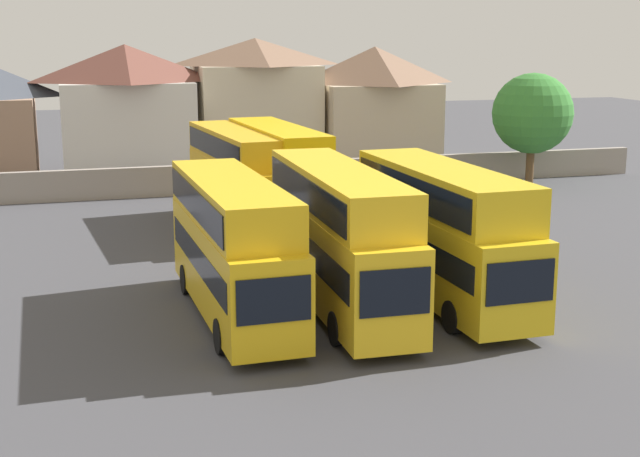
{
  "coord_description": "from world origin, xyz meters",
  "views": [
    {
      "loc": [
        -9.06,
        -28.38,
        9.59
      ],
      "look_at": [
        0.0,
        3.0,
        2.32
      ],
      "focal_mm": 49.72,
      "sensor_mm": 36.0,
      "label": 1
    }
  ],
  "objects_px": {
    "house_terrace_far_right": "(374,105)",
    "bus_2": "(339,231)",
    "bus_4": "(239,173)",
    "house_terrace_right": "(256,103)",
    "house_terrace_centre": "(127,109)",
    "bus_1": "(233,241)",
    "bus_5": "(278,170)",
    "tree_left_of_lot": "(533,114)",
    "bus_3": "(443,226)"
  },
  "relations": [
    {
      "from": "house_terrace_centre",
      "to": "house_terrace_right",
      "type": "xyz_separation_m",
      "value": [
        9.08,
        0.86,
        0.18
      ]
    },
    {
      "from": "bus_5",
      "to": "tree_left_of_lot",
      "type": "distance_m",
      "value": 20.05
    },
    {
      "from": "house_terrace_centre",
      "to": "bus_4",
      "type": "bearing_deg",
      "value": -77.72
    },
    {
      "from": "bus_4",
      "to": "house_terrace_right",
      "type": "relative_size",
      "value": 1.19
    },
    {
      "from": "bus_1",
      "to": "bus_2",
      "type": "xyz_separation_m",
      "value": [
        3.73,
        -0.09,
        0.12
      ]
    },
    {
      "from": "bus_4",
      "to": "house_terrace_centre",
      "type": "xyz_separation_m",
      "value": [
        -4.03,
        18.53,
        1.74
      ]
    },
    {
      "from": "bus_2",
      "to": "house_terrace_far_right",
      "type": "bearing_deg",
      "value": 159.9
    },
    {
      "from": "bus_2",
      "to": "bus_3",
      "type": "relative_size",
      "value": 1.07
    },
    {
      "from": "bus_4",
      "to": "tree_left_of_lot",
      "type": "relative_size",
      "value": 1.54
    },
    {
      "from": "bus_5",
      "to": "house_terrace_right",
      "type": "relative_size",
      "value": 1.19
    },
    {
      "from": "bus_2",
      "to": "tree_left_of_lot",
      "type": "relative_size",
      "value": 1.65
    },
    {
      "from": "bus_2",
      "to": "house_terrace_far_right",
      "type": "relative_size",
      "value": 1.34
    },
    {
      "from": "tree_left_of_lot",
      "to": "bus_5",
      "type": "bearing_deg",
      "value": -157.44
    },
    {
      "from": "bus_5",
      "to": "bus_1",
      "type": "bearing_deg",
      "value": -22.98
    },
    {
      "from": "house_terrace_far_right",
      "to": "bus_2",
      "type": "bearing_deg",
      "value": -111.52
    },
    {
      "from": "tree_left_of_lot",
      "to": "bus_3",
      "type": "bearing_deg",
      "value": -125.82
    },
    {
      "from": "house_terrace_centre",
      "to": "house_terrace_right",
      "type": "relative_size",
      "value": 1.0
    },
    {
      "from": "bus_3",
      "to": "house_terrace_right",
      "type": "distance_m",
      "value": 33.74
    },
    {
      "from": "bus_4",
      "to": "house_terrace_right",
      "type": "distance_m",
      "value": 20.12
    },
    {
      "from": "bus_5",
      "to": "house_terrace_centre",
      "type": "height_order",
      "value": "house_terrace_centre"
    },
    {
      "from": "bus_1",
      "to": "house_terrace_far_right",
      "type": "relative_size",
      "value": 1.24
    },
    {
      "from": "bus_1",
      "to": "house_terrace_right",
      "type": "distance_m",
      "value": 34.46
    },
    {
      "from": "bus_1",
      "to": "house_terrace_centre",
      "type": "distance_m",
      "value": 32.68
    },
    {
      "from": "bus_2",
      "to": "house_terrace_far_right",
      "type": "height_order",
      "value": "house_terrace_far_right"
    },
    {
      "from": "bus_4",
      "to": "house_terrace_centre",
      "type": "distance_m",
      "value": 19.04
    },
    {
      "from": "bus_5",
      "to": "house_terrace_right",
      "type": "bearing_deg",
      "value": 167.59
    },
    {
      "from": "house_terrace_centre",
      "to": "bus_5",
      "type": "bearing_deg",
      "value": -71.98
    },
    {
      "from": "tree_left_of_lot",
      "to": "bus_2",
      "type": "bearing_deg",
      "value": -132.09
    },
    {
      "from": "bus_1",
      "to": "bus_2",
      "type": "relative_size",
      "value": 0.93
    },
    {
      "from": "bus_3",
      "to": "tree_left_of_lot",
      "type": "distance_m",
      "value": 27.08
    },
    {
      "from": "house_terrace_right",
      "to": "tree_left_of_lot",
      "type": "height_order",
      "value": "house_terrace_right"
    },
    {
      "from": "bus_3",
      "to": "house_terrace_centre",
      "type": "height_order",
      "value": "house_terrace_centre"
    },
    {
      "from": "bus_2",
      "to": "bus_3",
      "type": "height_order",
      "value": "bus_2"
    },
    {
      "from": "bus_1",
      "to": "house_terrace_centre",
      "type": "bearing_deg",
      "value": -179.52
    },
    {
      "from": "bus_1",
      "to": "bus_5",
      "type": "relative_size",
      "value": 0.99
    },
    {
      "from": "house_terrace_far_right",
      "to": "bus_4",
      "type": "bearing_deg",
      "value": -126.47
    },
    {
      "from": "house_terrace_right",
      "to": "bus_2",
      "type": "bearing_deg",
      "value": -97.22
    },
    {
      "from": "bus_1",
      "to": "tree_left_of_lot",
      "type": "xyz_separation_m",
      "value": [
        23.41,
        21.69,
        1.82
      ]
    },
    {
      "from": "bus_4",
      "to": "bus_2",
      "type": "bearing_deg",
      "value": -1.76
    },
    {
      "from": "bus_3",
      "to": "house_terrace_far_right",
      "type": "distance_m",
      "value": 34.07
    },
    {
      "from": "bus_3",
      "to": "house_terrace_right",
      "type": "relative_size",
      "value": 1.19
    },
    {
      "from": "bus_2",
      "to": "bus_3",
      "type": "distance_m",
      "value": 3.86
    },
    {
      "from": "bus_1",
      "to": "bus_3",
      "type": "bearing_deg",
      "value": 86.9
    },
    {
      "from": "bus_5",
      "to": "house_terrace_far_right",
      "type": "distance_m",
      "value": 21.98
    },
    {
      "from": "bus_5",
      "to": "bus_2",
      "type": "bearing_deg",
      "value": -8.48
    },
    {
      "from": "house_terrace_centre",
      "to": "house_terrace_far_right",
      "type": "distance_m",
      "value": 17.71
    },
    {
      "from": "bus_1",
      "to": "house_terrace_centre",
      "type": "relative_size",
      "value": 1.19
    },
    {
      "from": "house_terrace_far_right",
      "to": "bus_3",
      "type": "bearing_deg",
      "value": -105.38
    },
    {
      "from": "bus_4",
      "to": "house_terrace_right",
      "type": "height_order",
      "value": "house_terrace_right"
    },
    {
      "from": "bus_4",
      "to": "bus_5",
      "type": "height_order",
      "value": "bus_5"
    }
  ]
}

